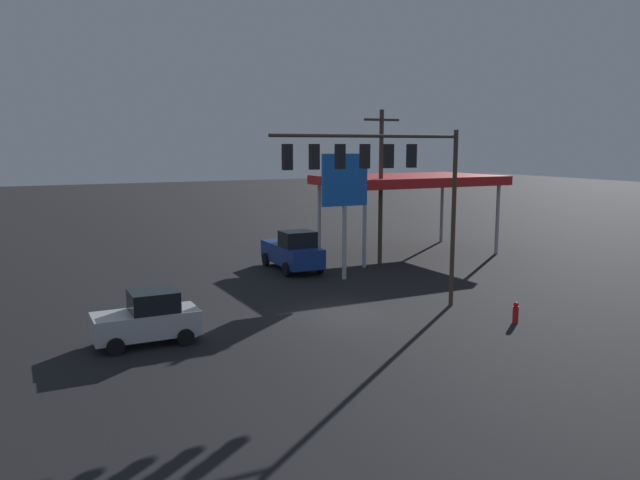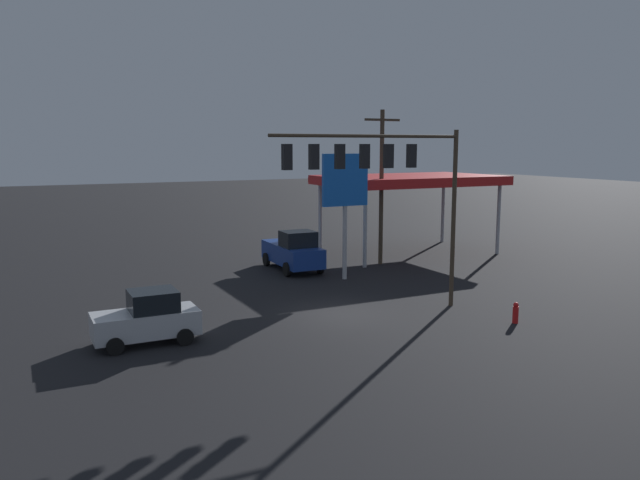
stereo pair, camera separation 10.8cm
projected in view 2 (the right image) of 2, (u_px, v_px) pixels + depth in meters
ground_plane at (341, 314)px, 27.14m from camera, size 200.00×200.00×0.00m
traffic_signal_assembly at (381, 170)px, 25.94m from camera, size 8.98×0.43×7.94m
utility_pole at (381, 183)px, 37.81m from camera, size 2.40×0.26×9.36m
gas_station_canopy at (409, 181)px, 41.66m from camera, size 11.56×7.23×5.25m
price_sign at (345, 186)px, 33.44m from camera, size 2.67×0.27×6.82m
pickup_parked at (293, 251)px, 36.47m from camera, size 2.40×5.26×2.40m
hatchback_crossing at (148, 318)px, 23.03m from camera, size 3.81×1.98×1.97m
fire_hydrant at (516, 313)px, 25.67m from camera, size 0.24×0.24×0.88m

